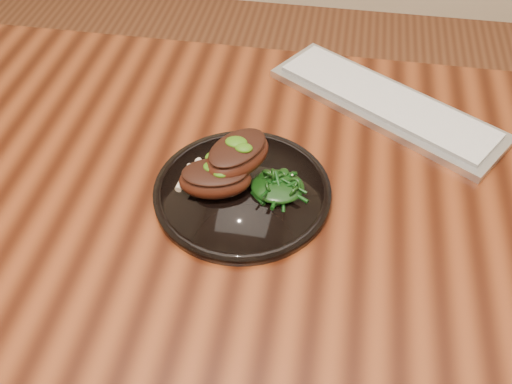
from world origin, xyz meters
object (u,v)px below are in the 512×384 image
at_px(plate, 242,191).
at_px(desk, 289,225).
at_px(keyboard, 385,103).
at_px(lamb_chop_front, 215,178).
at_px(greens_heap, 278,184).

bearing_deg(plate, desk, 16.46).
height_order(desk, keyboard, keyboard).
relative_size(plate, keyboard, 0.62).
bearing_deg(plate, keyboard, 50.28).
bearing_deg(lamb_chop_front, keyboard, 46.51).
relative_size(desk, keyboard, 3.60).
height_order(plate, greens_heap, greens_heap).
bearing_deg(keyboard, greens_heap, -122.43).
xyz_separation_m(desk, greens_heap, (-0.02, -0.02, 0.11)).
relative_size(desk, plate, 5.79).
bearing_deg(keyboard, desk, -120.84).
bearing_deg(lamb_chop_front, plate, 13.68).
distance_m(lamb_chop_front, keyboard, 0.38).
bearing_deg(greens_heap, desk, 40.36).
height_order(desk, lamb_chop_front, lamb_chop_front).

